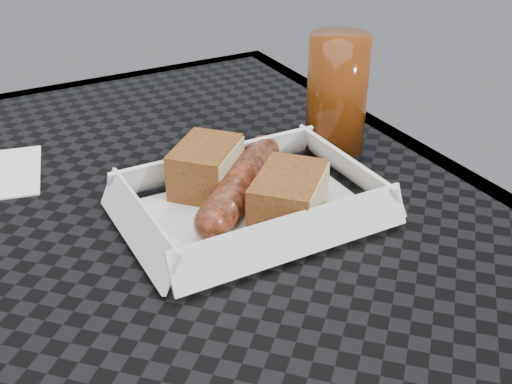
# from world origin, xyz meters

# --- Properties ---
(patio_table) EXTENTS (0.80, 0.80, 0.74)m
(patio_table) POSITION_xyz_m (0.00, 0.00, 0.67)
(patio_table) COLOR black
(patio_table) RESTS_ON ground
(food_tray) EXTENTS (0.22, 0.15, 0.00)m
(food_tray) POSITION_xyz_m (0.14, -0.06, 0.75)
(food_tray) COLOR white
(food_tray) RESTS_ON patio_table
(bratwurst) EXTENTS (0.15, 0.14, 0.04)m
(bratwurst) POSITION_xyz_m (0.14, -0.04, 0.77)
(bratwurst) COLOR maroon
(bratwurst) RESTS_ON food_tray
(bread_near) EXTENTS (0.10, 0.10, 0.05)m
(bread_near) POSITION_xyz_m (0.12, -0.00, 0.77)
(bread_near) COLOR brown
(bread_near) RESTS_ON food_tray
(bread_far) EXTENTS (0.10, 0.10, 0.05)m
(bread_far) POSITION_xyz_m (0.17, -0.09, 0.77)
(bread_far) COLOR brown
(bread_far) RESTS_ON food_tray
(veg_garnish) EXTENTS (0.03, 0.03, 0.00)m
(veg_garnish) POSITION_xyz_m (0.20, -0.12, 0.75)
(veg_garnish) COLOR red
(veg_garnish) RESTS_ON food_tray
(drink_glass) EXTENTS (0.07, 0.07, 0.14)m
(drink_glass) POSITION_xyz_m (0.30, 0.02, 0.81)
(drink_glass) COLOR #582307
(drink_glass) RESTS_ON patio_table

